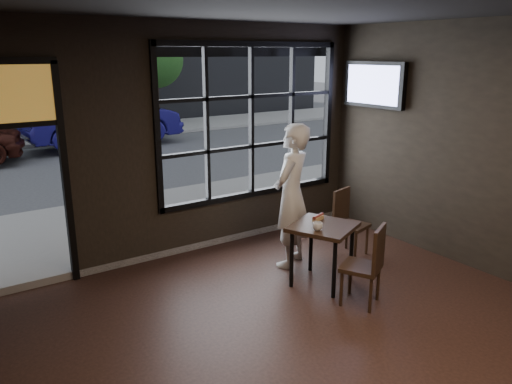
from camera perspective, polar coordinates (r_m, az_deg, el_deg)
floor at (r=4.79m, az=11.62°, el=-20.38°), size 6.00×7.00×0.02m
window_frame at (r=7.42m, az=-0.53°, el=8.04°), size 3.06×0.12×2.28m
cafe_table at (r=6.24m, az=7.55°, el=-7.07°), size 0.95×0.95×0.77m
chair_near at (r=5.81m, az=11.94°, el=-8.12°), size 0.56×0.56×0.95m
chair_window at (r=7.15m, az=10.89°, el=-3.54°), size 0.50×0.50×0.94m
man at (r=6.59m, az=4.06°, el=-0.46°), size 0.84×0.75×1.92m
hotdog at (r=6.27m, az=7.12°, el=-2.93°), size 0.21×0.14×0.06m
cup at (r=5.91m, az=7.04°, el=-3.92°), size 0.16×0.16×0.10m
tv at (r=7.92m, az=13.37°, el=11.85°), size 0.13×1.17×0.68m
navy_car at (r=15.90m, az=-17.05°, el=8.03°), size 4.65×1.78×1.51m
tree_right at (r=19.44m, az=-11.49°, el=14.58°), size 2.09×2.09×3.57m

